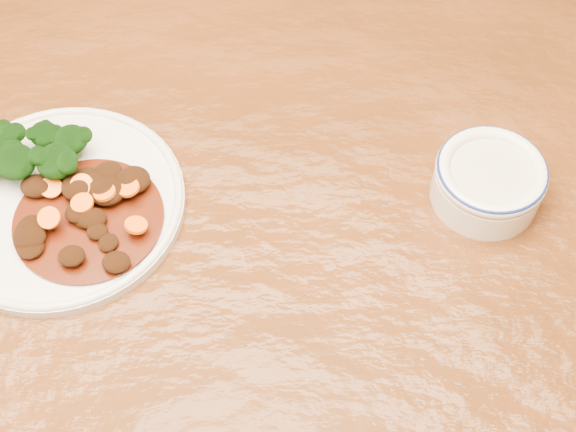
{
  "coord_description": "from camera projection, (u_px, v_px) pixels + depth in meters",
  "views": [
    {
      "loc": [
        0.15,
        -0.44,
        1.45
      ],
      "look_at": [
        0.1,
        0.02,
        0.77
      ],
      "focal_mm": 50.0,
      "sensor_mm": 36.0,
      "label": 1
    }
  ],
  "objects": [
    {
      "name": "dinner_plate",
      "position": [
        60.0,
        203.0,
        0.84
      ],
      "size": [
        0.26,
        0.26,
        0.02
      ],
      "rotation": [
        0.0,
        0.0,
        0.16
      ],
      "color": "silver",
      "rests_on": "dining_table"
    },
    {
      "name": "broccoli_florets",
      "position": [
        22.0,
        152.0,
        0.84
      ],
      "size": [
        0.13,
        0.09,
        0.05
      ],
      "color": "#669C50",
      "rests_on": "dinner_plate"
    },
    {
      "name": "mince_stew",
      "position": [
        84.0,
        208.0,
        0.83
      ],
      "size": [
        0.16,
        0.16,
        0.03
      ],
      "color": "#4B1808",
      "rests_on": "dinner_plate"
    },
    {
      "name": "dip_bowl",
      "position": [
        489.0,
        180.0,
        0.84
      ],
      "size": [
        0.12,
        0.12,
        0.05
      ],
      "rotation": [
        0.0,
        0.0,
        -0.35
      ],
      "color": "white",
      "rests_on": "dining_table"
    },
    {
      "name": "dining_table",
      "position": [
        196.0,
        275.0,
        0.9
      ],
      "size": [
        1.58,
        1.05,
        0.75
      ],
      "rotation": [
        0.0,
        0.0,
        0.1
      ],
      "color": "#602E11",
      "rests_on": "ground"
    }
  ]
}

